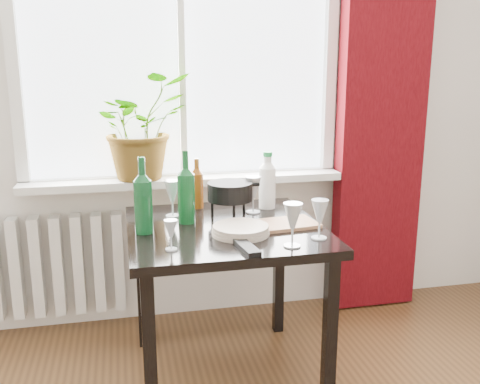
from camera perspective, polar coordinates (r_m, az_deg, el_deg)
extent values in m
cube|color=white|center=(2.92, -6.39, 16.61)|extent=(1.72, 0.08, 1.62)
cube|color=silver|center=(2.91, -5.83, 1.28)|extent=(1.72, 0.20, 0.04)
cube|color=#3C0509|center=(3.15, 15.02, 10.48)|extent=(0.50, 0.12, 2.56)
cube|color=silver|center=(3.08, -19.82, -7.45)|extent=(0.80, 0.10, 0.55)
cube|color=black|center=(2.38, -1.63, -4.08)|extent=(0.85, 0.85, 0.04)
cube|color=black|center=(2.16, -9.59, -17.01)|extent=(0.05, 0.05, 0.70)
cube|color=black|center=(2.81, -10.45, -9.49)|extent=(0.05, 0.05, 0.70)
cube|color=black|center=(2.30, 9.54, -14.97)|extent=(0.05, 0.05, 0.70)
cube|color=black|center=(2.92, 4.15, -8.39)|extent=(0.05, 0.05, 0.70)
imported|color=#326A1C|center=(2.86, -10.59, 6.92)|extent=(0.64, 0.62, 0.55)
cylinder|color=beige|center=(2.25, 0.07, -4.06)|extent=(0.26, 0.26, 0.04)
cube|color=black|center=(2.07, 0.74, -5.93)|extent=(0.08, 0.18, 0.02)
cube|color=#A6704B|center=(2.38, 4.73, -3.42)|extent=(0.31, 0.22, 0.02)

